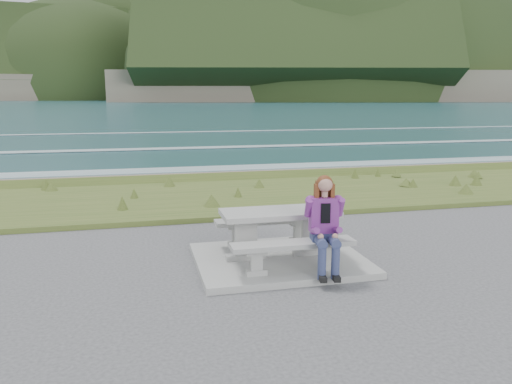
# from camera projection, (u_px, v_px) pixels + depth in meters

# --- Properties ---
(concrete_slab) EXTENTS (2.60, 2.10, 0.10)m
(concrete_slab) POSITION_uv_depth(u_px,v_px,m) (279.00, 260.00, 7.84)
(concrete_slab) COLOR #A2A29D
(concrete_slab) RESTS_ON ground
(picnic_table) EXTENTS (1.80, 0.75, 0.75)m
(picnic_table) POSITION_uv_depth(u_px,v_px,m) (280.00, 221.00, 7.71)
(picnic_table) COLOR #A2A29D
(picnic_table) RESTS_ON concrete_slab
(bench_landward) EXTENTS (1.80, 0.35, 0.45)m
(bench_landward) POSITION_uv_depth(u_px,v_px,m) (293.00, 249.00, 7.09)
(bench_landward) COLOR #A2A29D
(bench_landward) RESTS_ON concrete_slab
(bench_seaward) EXTENTS (1.80, 0.35, 0.45)m
(bench_seaward) POSITION_uv_depth(u_px,v_px,m) (268.00, 224.00, 8.43)
(bench_seaward) COLOR #A2A29D
(bench_seaward) RESTS_ON concrete_slab
(grass_verge) EXTENTS (160.00, 4.50, 0.22)m
(grass_verge) POSITION_uv_depth(u_px,v_px,m) (225.00, 199.00, 12.62)
(grass_verge) COLOR #3A5520
(grass_verge) RESTS_ON ground
(shore_drop) EXTENTS (160.00, 0.80, 2.20)m
(shore_drop) POSITION_uv_depth(u_px,v_px,m) (209.00, 180.00, 15.39)
(shore_drop) COLOR #726155
(shore_drop) RESTS_ON ground
(ocean) EXTENTS (1600.00, 1600.00, 0.09)m
(ocean) POSITION_uv_depth(u_px,v_px,m) (172.00, 163.00, 32.13)
(ocean) COLOR #1E4C56
(ocean) RESTS_ON ground
(headland_range) EXTENTS (729.83, 363.95, 212.07)m
(headland_range) POSITION_uv_depth(u_px,v_px,m) (364.00, 86.00, 429.37)
(headland_range) COLOR #726155
(headland_range) RESTS_ON ground
(seated_woman) EXTENTS (0.48, 0.73, 1.39)m
(seated_woman) POSITION_uv_depth(u_px,v_px,m) (325.00, 238.00, 7.03)
(seated_woman) COLOR navy
(seated_woman) RESTS_ON concrete_slab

